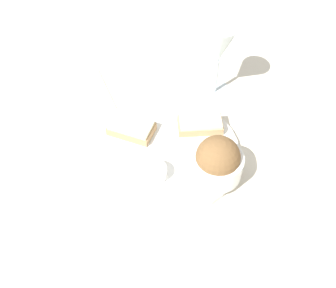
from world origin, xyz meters
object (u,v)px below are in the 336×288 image
Objects in this scene: cheese_toast_far at (200,124)px; wine_glass at (220,48)px; napkin at (84,96)px; sauce_ramekin at (154,172)px; salad_bowl at (217,161)px; cheese_toast_near at (131,128)px.

wine_glass is (0.06, 0.11, 0.10)m from cheese_toast_far.
sauce_ramekin is at bearing -64.90° from napkin.
cheese_toast_far is (0.12, 0.10, -0.00)m from sauce_ramekin.
wine_glass is (0.18, 0.22, 0.10)m from sauce_ramekin.
wine_glass is (0.06, 0.23, 0.08)m from salad_bowl.
cheese_toast_near is 0.59× the size of wine_glass.
cheese_toast_near is 0.17m from napkin.
salad_bowl is 0.20m from cheese_toast_near.
salad_bowl is 0.55× the size of wine_glass.
sauce_ramekin is 0.49× the size of cheese_toast_far.
salad_bowl is at bearing -7.13° from sauce_ramekin.
salad_bowl is 2.08× the size of sauce_ramekin.
wine_glass is at bearing 60.51° from cheese_toast_far.
cheese_toast_near is at bearing 103.00° from sauce_ramekin.
cheese_toast_near is at bearing -155.37° from wine_glass.
napkin is at bearing 124.09° from cheese_toast_near.
wine_glass is at bearing -8.07° from napkin.
salad_bowl is 0.93× the size of cheese_toast_near.
wine_glass is at bearing 75.21° from salad_bowl.
sauce_ramekin is 0.16m from cheese_toast_far.
sauce_ramekin and cheese_toast_far have the same top height.
cheese_toast_far is (0.14, -0.02, 0.00)m from cheese_toast_near.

